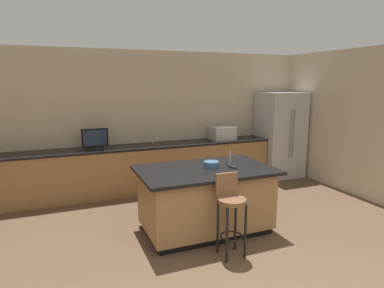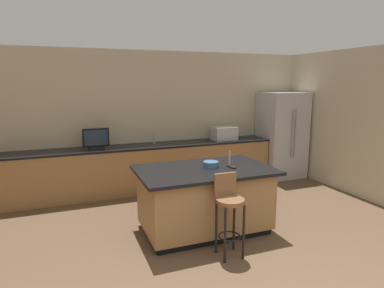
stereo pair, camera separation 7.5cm
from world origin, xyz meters
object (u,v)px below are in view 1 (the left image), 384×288
object	(u,v)px
refrigerator	(280,135)
tv_remote	(232,167)
microwave	(223,133)
bar_stool_center	(231,207)
kitchen_island	(205,199)
tv_monitor	(95,140)
fruit_bowl	(211,164)

from	to	relation	value
refrigerator	tv_remote	size ratio (longest dim) A/B	11.03
microwave	tv_remote	world-z (taller)	microwave
bar_stool_center	microwave	bearing A→B (deg)	65.23
kitchen_island	tv_monitor	distance (m)	2.45
tv_monitor	kitchen_island	bearing A→B (deg)	-57.57
kitchen_island	microwave	distance (m)	2.51
refrigerator	fruit_bowl	bearing A→B (deg)	-143.66
microwave	tv_remote	size ratio (longest dim) A/B	2.82
bar_stool_center	fruit_bowl	distance (m)	0.87
kitchen_island	tv_remote	distance (m)	0.59
fruit_bowl	tv_remote	world-z (taller)	fruit_bowl
refrigerator	bar_stool_center	distance (m)	3.84
microwave	kitchen_island	bearing A→B (deg)	-122.87
microwave	tv_monitor	size ratio (longest dim) A/B	1.04
kitchen_island	tv_remote	bearing A→B (deg)	-14.26
kitchen_island	tv_remote	xyz separation A→B (m)	(0.37, -0.09, 0.46)
kitchen_island	fruit_bowl	distance (m)	0.50
microwave	tv_remote	xyz separation A→B (m)	(-0.96, -2.15, -0.11)
tv_remote	fruit_bowl	bearing A→B (deg)	141.46
kitchen_island	microwave	xyz separation A→B (m)	(1.33, 2.05, 0.57)
refrigerator	microwave	distance (m)	1.39
microwave	fruit_bowl	distance (m)	2.34
refrigerator	microwave	size ratio (longest dim) A/B	3.91
refrigerator	microwave	bearing A→B (deg)	176.33
tv_remote	refrigerator	bearing A→B (deg)	32.78
refrigerator	fruit_bowl	distance (m)	3.22
microwave	bar_stool_center	world-z (taller)	microwave
refrigerator	tv_monitor	xyz separation A→B (m)	(-3.98, 0.04, 0.14)
refrigerator	microwave	world-z (taller)	refrigerator
refrigerator	bar_stool_center	xyz separation A→B (m)	(-2.71, -2.70, -0.33)
kitchen_island	refrigerator	distance (m)	3.38
tv_monitor	fruit_bowl	world-z (taller)	tv_monitor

